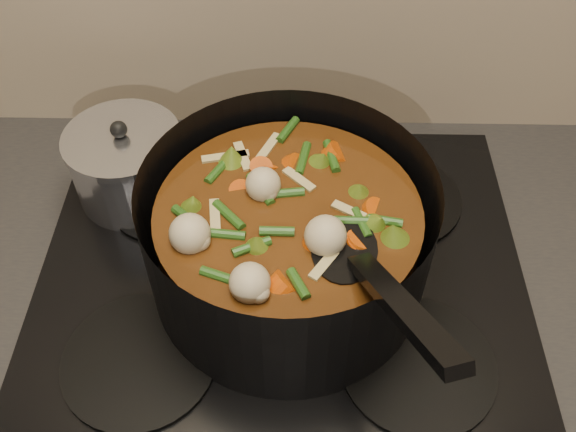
{
  "coord_description": "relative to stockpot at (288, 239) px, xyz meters",
  "views": [
    {
      "loc": [
        0.02,
        1.44,
        1.6
      ],
      "look_at": [
        0.01,
        1.92,
        1.05
      ],
      "focal_mm": 40.0,
      "sensor_mm": 36.0,
      "label": 1
    }
  ],
  "objects": [
    {
      "name": "stovetop",
      "position": [
        -0.01,
        0.01,
        -0.09
      ],
      "size": [
        0.62,
        0.54,
        0.03
      ],
      "color": "black",
      "rests_on": "counter"
    },
    {
      "name": "counter",
      "position": [
        -0.01,
        0.01,
        -0.55
      ],
      "size": [
        2.64,
        0.64,
        0.91
      ],
      "color": "brown",
      "rests_on": "ground"
    },
    {
      "name": "saucepan",
      "position": [
        -0.22,
        0.15,
        -0.02
      ],
      "size": [
        0.16,
        0.16,
        0.13
      ],
      "rotation": [
        0.0,
        0.0,
        0.42
      ],
      "color": "silver",
      "rests_on": "stovetop"
    },
    {
      "name": "stockpot",
      "position": [
        0.0,
        0.0,
        0.0
      ],
      "size": [
        0.37,
        0.45,
        0.25
      ],
      "rotation": [
        0.0,
        0.0,
        0.09
      ],
      "color": "black",
      "rests_on": "stovetop"
    }
  ]
}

